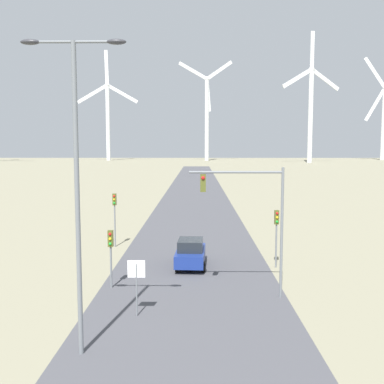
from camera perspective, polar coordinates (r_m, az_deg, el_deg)
road_surface at (r=56.57m, az=0.32°, el=-2.10°), size 10.00×240.00×0.01m
streetlamp at (r=16.78m, az=-14.46°, el=3.41°), size 3.75×0.32×11.55m
stop_sign_near at (r=21.01m, az=-7.07°, el=-10.68°), size 0.81×0.07×2.63m
traffic_light_post_near_left at (r=25.15m, az=-10.30°, el=-6.74°), size 0.28×0.34×3.22m
traffic_light_post_near_right at (r=29.29m, az=10.69°, el=-4.22°), size 0.28×0.34×3.73m
traffic_light_post_mid_left at (r=35.20m, az=-9.81°, el=-2.01°), size 0.28×0.34×4.17m
traffic_light_mast_overhead at (r=23.03m, az=7.53°, el=-1.74°), size 4.82×0.34×6.74m
car_approaching at (r=29.33m, az=-0.19°, el=-7.75°), size 1.99×4.18×1.83m
wind_turbine_left at (r=257.61m, az=-10.65°, el=9.76°), size 32.88×7.17×60.42m
wind_turbine_center at (r=250.92m, az=1.90°, el=10.27°), size 29.63×11.22×55.26m
wind_turbine_right at (r=223.09m, az=14.85°, el=10.54°), size 29.46×10.72×61.23m
wind_turbine_far_right at (r=284.29m, az=23.17°, el=9.03°), size 31.00×11.13×59.19m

